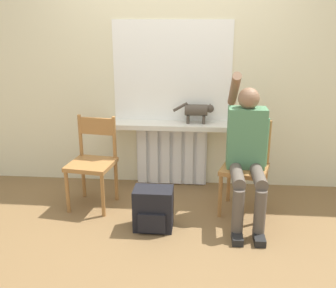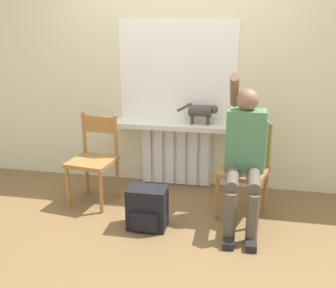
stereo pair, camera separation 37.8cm
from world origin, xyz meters
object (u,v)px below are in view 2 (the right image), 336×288
at_px(backpack, 147,208).
at_px(chair_left, 94,158).
at_px(cat, 202,111).
at_px(chair_right, 245,168).
at_px(person, 245,151).

bearing_deg(backpack, chair_left, 146.56).
relative_size(cat, backpack, 1.14).
bearing_deg(chair_left, cat, 35.48).
bearing_deg(chair_left, chair_right, 8.09).
distance_m(cat, backpack, 1.21).
bearing_deg(backpack, cat, 69.01).
height_order(chair_left, cat, cat).
xyz_separation_m(chair_right, backpack, (-0.82, -0.42, -0.27)).
distance_m(chair_left, chair_right, 1.46).
distance_m(chair_left, person, 1.47).
bearing_deg(cat, chair_left, -152.65).
bearing_deg(cat, chair_right, -48.14).
xyz_separation_m(chair_right, person, (-0.01, -0.13, 0.21)).
bearing_deg(chair_left, person, 3.11).
height_order(chair_left, chair_right, same).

